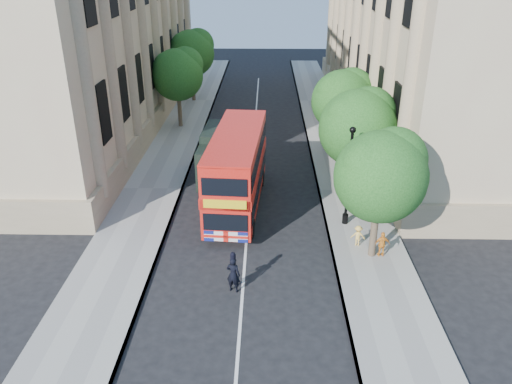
# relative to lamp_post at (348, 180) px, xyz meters

# --- Properties ---
(ground) EXTENTS (120.00, 120.00, 0.00)m
(ground) POSITION_rel_lamp_post_xyz_m (-5.00, -6.00, -2.51)
(ground) COLOR black
(ground) RESTS_ON ground
(pavement_right) EXTENTS (3.50, 80.00, 0.12)m
(pavement_right) POSITION_rel_lamp_post_xyz_m (0.75, 4.00, -2.45)
(pavement_right) COLOR gray
(pavement_right) RESTS_ON ground
(pavement_left) EXTENTS (3.50, 80.00, 0.12)m
(pavement_left) POSITION_rel_lamp_post_xyz_m (-10.75, 4.00, -2.45)
(pavement_left) COLOR gray
(pavement_left) RESTS_ON ground
(building_right) EXTENTS (12.00, 38.00, 18.00)m
(building_right) POSITION_rel_lamp_post_xyz_m (8.80, 18.00, 6.49)
(building_right) COLOR tan
(building_right) RESTS_ON ground
(building_left) EXTENTS (12.00, 38.00, 18.00)m
(building_left) POSITION_rel_lamp_post_xyz_m (-18.80, 18.00, 6.49)
(building_left) COLOR tan
(building_left) RESTS_ON ground
(tree_right_near) EXTENTS (4.00, 4.00, 6.08)m
(tree_right_near) POSITION_rel_lamp_post_xyz_m (0.84, -2.97, 1.74)
(tree_right_near) COLOR #473828
(tree_right_near) RESTS_ON ground
(tree_right_mid) EXTENTS (4.20, 4.20, 6.37)m
(tree_right_mid) POSITION_rel_lamp_post_xyz_m (0.84, 3.03, 1.93)
(tree_right_mid) COLOR #473828
(tree_right_mid) RESTS_ON ground
(tree_right_far) EXTENTS (4.00, 4.00, 6.15)m
(tree_right_far) POSITION_rel_lamp_post_xyz_m (0.84, 9.03, 1.80)
(tree_right_far) COLOR #473828
(tree_right_far) RESTS_ON ground
(tree_left_far) EXTENTS (4.00, 4.00, 6.30)m
(tree_left_far) POSITION_rel_lamp_post_xyz_m (-10.96, 16.03, 1.93)
(tree_left_far) COLOR #473828
(tree_left_far) RESTS_ON ground
(tree_left_back) EXTENTS (4.20, 4.20, 6.65)m
(tree_left_back) POSITION_rel_lamp_post_xyz_m (-10.96, 24.03, 2.20)
(tree_left_back) COLOR #473828
(tree_left_back) RESTS_ON ground
(lamp_post) EXTENTS (0.32, 0.32, 5.16)m
(lamp_post) POSITION_rel_lamp_post_xyz_m (0.00, 0.00, 0.00)
(lamp_post) COLOR black
(lamp_post) RESTS_ON pavement_right
(double_decker_bus) EXTENTS (2.99, 9.10, 4.14)m
(double_decker_bus) POSITION_rel_lamp_post_xyz_m (-5.61, 1.96, -0.22)
(double_decker_bus) COLOR red
(double_decker_bus) RESTS_ON ground
(box_van) EXTENTS (2.48, 5.51, 3.09)m
(box_van) POSITION_rel_lamp_post_xyz_m (-6.81, 5.61, -1.00)
(box_van) COLOR black
(box_van) RESTS_ON ground
(police_constable) EXTENTS (0.67, 0.54, 1.60)m
(police_constable) POSITION_rel_lamp_post_xyz_m (-5.37, -5.69, -1.71)
(police_constable) COLOR black
(police_constable) RESTS_ON ground
(woman_pedestrian) EXTENTS (1.12, 1.12, 1.84)m
(woman_pedestrian) POSITION_rel_lamp_post_xyz_m (1.09, 1.40, -1.47)
(woman_pedestrian) COLOR beige
(woman_pedestrian) RESTS_ON pavement_right
(child_a) EXTENTS (0.73, 0.34, 1.22)m
(child_a) POSITION_rel_lamp_post_xyz_m (1.22, -3.08, -1.78)
(child_a) COLOR orange
(child_a) RESTS_ON pavement_right
(child_b) EXTENTS (0.72, 0.48, 1.02)m
(child_b) POSITION_rel_lamp_post_xyz_m (0.28, -2.15, -1.88)
(child_b) COLOR #F5C353
(child_b) RESTS_ON pavement_right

